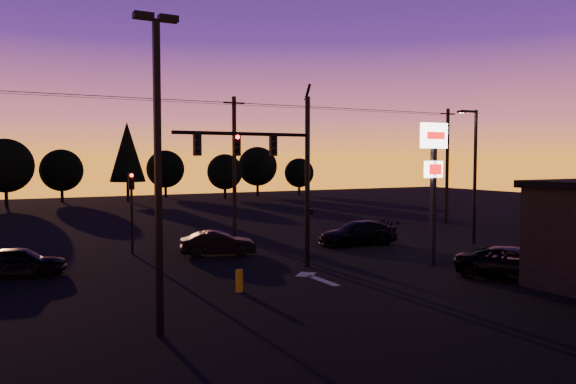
% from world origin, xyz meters
% --- Properties ---
extents(ground, '(120.00, 120.00, 0.00)m').
position_xyz_m(ground, '(0.00, 0.00, 0.00)').
color(ground, black).
rests_on(ground, ground).
extents(lane_arrow, '(1.20, 3.10, 0.01)m').
position_xyz_m(lane_arrow, '(0.50, 1.67, 0.01)').
color(lane_arrow, beige).
rests_on(lane_arrow, ground).
extents(traffic_signal_mast, '(6.79, 0.52, 8.58)m').
position_xyz_m(traffic_signal_mast, '(-0.10, 3.99, 4.94)').
color(traffic_signal_mast, black).
rests_on(traffic_signal_mast, ground).
extents(secondary_signal, '(0.30, 0.31, 4.35)m').
position_xyz_m(secondary_signal, '(-5.00, 11.49, 2.86)').
color(secondary_signal, black).
rests_on(secondary_signal, ground).
extents(parking_lot_light, '(1.25, 0.30, 9.14)m').
position_xyz_m(parking_lot_light, '(-7.50, -3.00, 5.27)').
color(parking_lot_light, black).
rests_on(parking_lot_light, ground).
extents(pylon_sign, '(1.50, 0.28, 6.80)m').
position_xyz_m(pylon_sign, '(7.00, 1.50, 4.91)').
color(pylon_sign, black).
rests_on(pylon_sign, ground).
extents(streetlight, '(1.55, 0.35, 8.00)m').
position_xyz_m(streetlight, '(13.91, 5.50, 4.42)').
color(streetlight, black).
rests_on(streetlight, ground).
extents(utility_pole_1, '(1.40, 0.26, 9.00)m').
position_xyz_m(utility_pole_1, '(2.00, 14.00, 4.59)').
color(utility_pole_1, black).
rests_on(utility_pole_1, ground).
extents(utility_pole_2, '(1.40, 0.26, 9.00)m').
position_xyz_m(utility_pole_2, '(20.00, 14.00, 4.59)').
color(utility_pole_2, black).
rests_on(utility_pole_2, ground).
extents(power_wires, '(36.00, 1.22, 0.07)m').
position_xyz_m(power_wires, '(2.00, 14.00, 8.57)').
color(power_wires, black).
rests_on(power_wires, ground).
extents(bollard, '(0.28, 0.28, 0.85)m').
position_xyz_m(bollard, '(-3.35, 0.86, 0.43)').
color(bollard, '#AB990B').
rests_on(bollard, ground).
extents(tree_2, '(5.77, 5.78, 7.26)m').
position_xyz_m(tree_2, '(-10.00, 48.00, 4.37)').
color(tree_2, black).
rests_on(tree_2, ground).
extents(tree_3, '(4.95, 4.95, 6.22)m').
position_xyz_m(tree_3, '(-4.00, 52.00, 3.75)').
color(tree_3, black).
rests_on(tree_3, ground).
extents(tree_4, '(4.18, 4.18, 9.50)m').
position_xyz_m(tree_4, '(3.00, 49.00, 5.93)').
color(tree_4, black).
rests_on(tree_4, ground).
extents(tree_5, '(4.95, 4.95, 6.22)m').
position_xyz_m(tree_5, '(9.00, 54.00, 3.75)').
color(tree_5, black).
rests_on(tree_5, ground).
extents(tree_6, '(4.54, 4.54, 5.71)m').
position_xyz_m(tree_6, '(15.00, 48.00, 3.43)').
color(tree_6, black).
rests_on(tree_6, ground).
extents(tree_7, '(5.36, 5.36, 6.74)m').
position_xyz_m(tree_7, '(21.00, 51.00, 4.06)').
color(tree_7, black).
rests_on(tree_7, ground).
extents(tree_8, '(4.12, 4.12, 5.19)m').
position_xyz_m(tree_8, '(27.00, 50.00, 3.12)').
color(tree_8, black).
rests_on(tree_8, ground).
extents(car_left, '(4.16, 2.48, 1.33)m').
position_xyz_m(car_left, '(-10.67, 7.86, 0.66)').
color(car_left, black).
rests_on(car_left, ground).
extents(car_mid, '(4.14, 2.41, 1.29)m').
position_xyz_m(car_mid, '(-1.14, 8.82, 0.64)').
color(car_mid, black).
rests_on(car_mid, ground).
extents(car_right, '(5.04, 2.50, 1.41)m').
position_xyz_m(car_right, '(7.51, 8.36, 0.70)').
color(car_right, black).
rests_on(car_right, ground).
extents(suv_parked, '(4.16, 5.33, 1.35)m').
position_xyz_m(suv_parked, '(7.79, -2.68, 0.67)').
color(suv_parked, black).
rests_on(suv_parked, ground).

